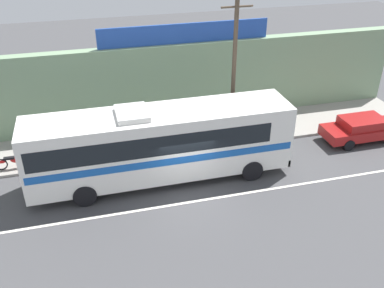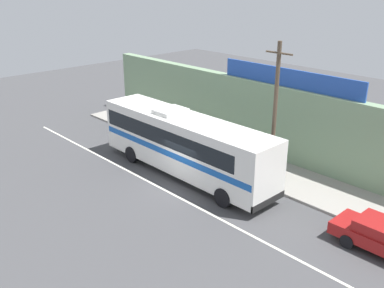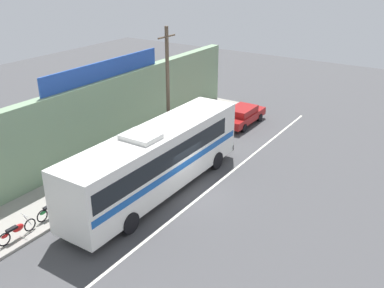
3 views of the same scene
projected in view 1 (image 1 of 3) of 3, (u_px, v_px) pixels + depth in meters
name	position (u px, v px, depth m)	size (l,w,h in m)	color
ground_plane	(188.00, 192.00, 20.03)	(70.00, 70.00, 0.00)	#444447
sidewalk_slab	(166.00, 138.00, 24.36)	(30.00, 3.60, 0.14)	gray
storefront_facade	(157.00, 86.00, 25.01)	(30.00, 0.70, 4.80)	gray
storefront_billboard	(185.00, 33.00, 23.93)	(9.75, 0.12, 1.10)	#234CAD
road_center_stripe	(193.00, 202.00, 19.36)	(30.00, 0.14, 0.01)	silver
intercity_bus	(159.00, 142.00, 19.94)	(12.30, 2.68, 3.78)	white
parked_car	(363.00, 128.00, 23.95)	(4.56, 1.84, 1.37)	maroon
utility_pole	(234.00, 71.00, 21.92)	(1.60, 0.22, 7.88)	brown
motorcycle_green	(58.00, 154.00, 21.89)	(1.87, 0.56, 0.94)	black
motorcycle_blue	(14.00, 161.00, 21.32)	(1.95, 0.56, 0.94)	black
pedestrian_near_shop	(169.00, 127.00, 23.20)	(0.30, 0.48, 1.71)	navy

